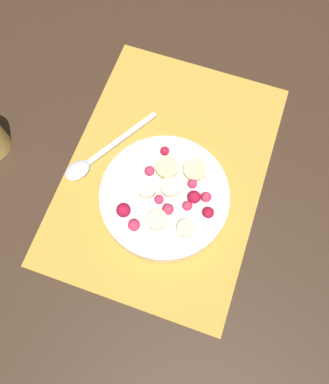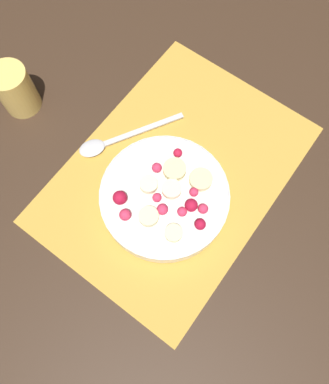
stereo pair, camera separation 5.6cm
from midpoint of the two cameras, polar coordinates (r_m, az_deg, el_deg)
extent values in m
plane|color=#382619|center=(0.62, 4.19, 2.42)|extent=(3.00, 3.00, 0.00)
cube|color=gold|center=(0.62, 4.21, 2.53)|extent=(0.44, 0.31, 0.01)
cylinder|color=white|center=(0.58, 2.72, -1.20)|extent=(0.20, 0.20, 0.03)
torus|color=white|center=(0.57, 2.77, -0.83)|extent=(0.20, 0.20, 0.01)
cylinder|color=white|center=(0.57, 2.79, -0.69)|extent=(0.18, 0.18, 0.00)
cylinder|color=beige|center=(0.55, 0.46, -4.18)|extent=(0.04, 0.04, 0.01)
cylinder|color=beige|center=(0.54, 4.33, -6.69)|extent=(0.04, 0.04, 0.01)
cylinder|color=#F4EAB7|center=(0.56, 0.40, 0.74)|extent=(0.04, 0.04, 0.01)
cylinder|color=#F4EAB7|center=(0.56, 3.91, 0.03)|extent=(0.04, 0.04, 0.01)
cylinder|color=beige|center=(0.57, 4.30, 3.03)|extent=(0.05, 0.05, 0.01)
cylinder|color=beige|center=(0.57, 8.32, 1.51)|extent=(0.04, 0.04, 0.01)
sphere|color=#DB3356|center=(0.57, 1.59, 3.34)|extent=(0.02, 0.02, 0.02)
sphere|color=#DB3356|center=(0.56, 7.32, -0.41)|extent=(0.01, 0.01, 0.01)
sphere|color=#DB3356|center=(0.55, 2.56, -3.07)|extent=(0.02, 0.02, 0.02)
sphere|color=#DB3356|center=(0.55, 1.69, -1.26)|extent=(0.01, 0.01, 0.01)
sphere|color=#B21433|center=(0.55, -4.00, -1.28)|extent=(0.02, 0.02, 0.02)
sphere|color=#DB3356|center=(0.56, 8.76, -2.94)|extent=(0.02, 0.02, 0.02)
sphere|color=#B21433|center=(0.55, 8.36, -5.31)|extent=(0.02, 0.02, 0.02)
sphere|color=#B21433|center=(0.55, 6.97, -2.43)|extent=(0.02, 0.02, 0.02)
sphere|color=#DB3356|center=(0.55, -3.15, -3.91)|extent=(0.02, 0.02, 0.02)
sphere|color=red|center=(0.58, 4.76, 5.59)|extent=(0.01, 0.01, 0.01)
sphere|color=#DB3356|center=(0.55, 5.58, -3.43)|extent=(0.01, 0.01, 0.01)
cube|color=silver|center=(0.64, -0.72, 9.17)|extent=(0.13, 0.08, 0.00)
ellipsoid|color=silver|center=(0.63, -8.53, 6.29)|extent=(0.05, 0.05, 0.01)
cylinder|color=#F4CC66|center=(0.68, -19.60, 14.19)|extent=(0.06, 0.06, 0.08)
camera|label=1|loc=(0.03, -87.11, 8.17)|focal=35.00mm
camera|label=2|loc=(0.03, 92.89, -8.17)|focal=35.00mm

